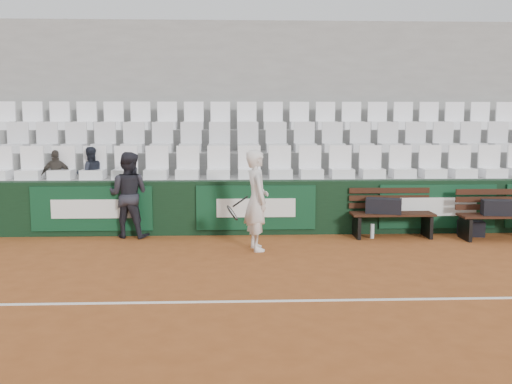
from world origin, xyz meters
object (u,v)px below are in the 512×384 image
(sports_bag_right, at_px, (499,208))
(ball_kid, at_px, (128,195))
(sports_bag_ground, at_px, (471,228))
(water_bottle_near, at_px, (372,231))
(bench_right, at_px, (501,227))
(spectator_c, at_px, (89,151))
(spectator_b, at_px, (56,153))
(bench_left, at_px, (392,225))
(sports_bag_left, at_px, (384,206))
(tennis_player, at_px, (256,200))
(water_bottle_far, at_px, (467,232))

(sports_bag_right, relative_size, ball_kid, 0.37)
(sports_bag_ground, xyz_separation_m, water_bottle_near, (-1.88, -0.14, -0.00))
(bench_right, bearing_deg, spectator_c, 171.01)
(sports_bag_ground, height_order, water_bottle_near, sports_bag_ground)
(ball_kid, xyz_separation_m, spectator_b, (-1.49, 0.72, 0.72))
(bench_right, distance_m, spectator_b, 8.37)
(sports_bag_right, height_order, spectator_c, spectator_c)
(bench_left, relative_size, ball_kid, 0.96)
(water_bottle_near, height_order, spectator_b, spectator_b)
(sports_bag_left, relative_size, water_bottle_near, 2.36)
(bench_left, height_order, sports_bag_ground, bench_left)
(bench_left, relative_size, spectator_c, 1.41)
(ball_kid, distance_m, spectator_b, 1.81)
(sports_bag_right, relative_size, spectator_c, 0.54)
(sports_bag_left, height_order, spectator_b, spectator_b)
(bench_left, bearing_deg, sports_bag_right, -9.54)
(sports_bag_right, height_order, spectator_b, spectator_b)
(bench_left, bearing_deg, spectator_c, 170.65)
(spectator_b, bearing_deg, sports_bag_right, 162.12)
(water_bottle_near, relative_size, spectator_c, 0.25)
(sports_bag_left, xyz_separation_m, tennis_player, (-2.34, -0.86, 0.24))
(sports_bag_ground, bearing_deg, ball_kid, 178.62)
(tennis_player, bearing_deg, ball_kid, 154.29)
(water_bottle_near, relative_size, water_bottle_far, 0.99)
(tennis_player, relative_size, spectator_b, 1.65)
(bench_left, relative_size, sports_bag_ground, 3.32)
(bench_left, distance_m, spectator_b, 6.48)
(bench_right, distance_m, tennis_player, 4.50)
(bench_right, bearing_deg, sports_bag_left, 173.63)
(bench_left, distance_m, sports_bag_right, 1.89)
(sports_bag_left, bearing_deg, sports_bag_right, -7.81)
(sports_bag_left, bearing_deg, bench_left, 10.95)
(sports_bag_ground, xyz_separation_m, spectator_b, (-7.78, 0.87, 1.36))
(sports_bag_ground, relative_size, water_bottle_near, 1.69)
(sports_bag_right, relative_size, tennis_player, 0.35)
(water_bottle_near, height_order, water_bottle_far, water_bottle_far)
(sports_bag_ground, xyz_separation_m, ball_kid, (-6.29, 0.15, 0.64))
(bench_left, xyz_separation_m, spectator_c, (-5.64, 0.93, 1.31))
(water_bottle_near, height_order, spectator_c, spectator_c)
(water_bottle_near, bearing_deg, water_bottle_far, -5.48)
(sports_bag_left, relative_size, sports_bag_ground, 1.39)
(sports_bag_left, height_order, water_bottle_near, sports_bag_left)
(bench_right, relative_size, sports_bag_left, 2.39)
(sports_bag_ground, bearing_deg, bench_left, -177.89)
(bench_left, xyz_separation_m, spectator_b, (-6.28, 0.93, 1.28))
(sports_bag_left, distance_m, water_bottle_far, 1.55)
(water_bottle_far, height_order, tennis_player, tennis_player)
(sports_bag_left, xyz_separation_m, spectator_b, (-6.11, 0.96, 0.92))
(spectator_c, bearing_deg, sports_bag_ground, 149.62)
(sports_bag_right, xyz_separation_m, spectator_b, (-8.11, 1.24, 0.92))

